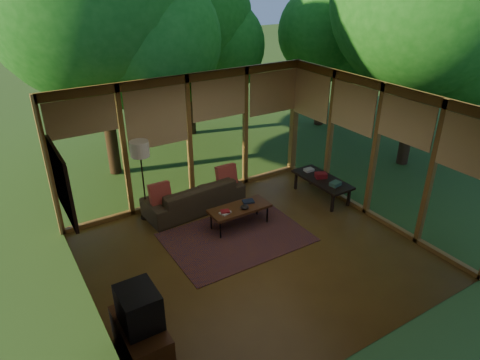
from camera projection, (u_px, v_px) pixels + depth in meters
floor at (255, 254)px, 7.55m from camera, size 5.50×5.50×0.00m
ceiling at (258, 106)px, 6.35m from camera, size 5.50×5.50×0.00m
wall_left at (84, 237)px, 5.65m from camera, size 0.04×5.00×2.70m
wall_front at (374, 269)px, 5.05m from camera, size 5.50×0.04×2.70m
window_wall_back at (189, 140)px, 8.86m from camera, size 5.50×0.12×2.70m
window_wall_right at (375, 152)px, 8.25m from camera, size 0.12×5.00×2.70m
exterior_lawn at (310, 92)px, 17.43m from camera, size 40.00×40.00×0.00m
tree_ne at (184, 19)px, 11.74m from camera, size 3.74×3.74×5.16m
tree_far at (322, 32)px, 12.55m from camera, size 2.63×2.63×4.18m
rug at (236, 237)px, 8.02m from camera, size 2.56×1.81×0.01m
sofa at (194, 196)px, 8.85m from camera, size 2.12×0.95×0.61m
pillow_left at (160, 194)px, 8.33m from camera, size 0.42×0.22×0.44m
pillow_right at (226, 176)px, 9.03m from camera, size 0.44×0.23×0.46m
ct_book_lower at (225, 213)px, 7.98m from camera, size 0.23×0.20×0.03m
ct_book_upper at (225, 211)px, 7.97m from camera, size 0.19×0.17×0.03m
ct_book_side at (248, 201)px, 8.36m from camera, size 0.26×0.22×0.03m
ct_bowl at (245, 207)px, 8.12m from camera, size 0.16×0.16×0.07m
media_cabinet at (142, 341)px, 5.41m from camera, size 0.50×1.00×0.60m
television at (139, 308)px, 5.17m from camera, size 0.45×0.55×0.50m
console_book_a at (335, 184)px, 8.92m from camera, size 0.25×0.20×0.08m
console_book_b at (321, 175)px, 9.26m from camera, size 0.29×0.25×0.11m
console_book_c at (309, 170)px, 9.57m from camera, size 0.21×0.16×0.06m
floor_lamp at (140, 153)px, 8.05m from camera, size 0.36×0.36×1.65m
coffee_table at (240, 209)px, 8.21m from camera, size 1.20×0.50×0.43m
side_console at (322, 180)px, 9.26m from camera, size 0.60×1.40×0.46m
wall_painting at (62, 182)px, 6.65m from camera, size 0.06×1.35×1.15m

